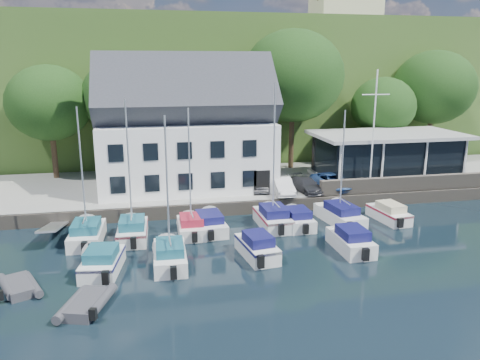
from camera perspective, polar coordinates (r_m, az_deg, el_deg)
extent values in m
plane|color=black|center=(26.86, 12.45, -10.85)|extent=(180.00, 180.00, 0.00)
cube|color=gray|center=(42.33, 2.96, -0.57)|extent=(60.00, 13.00, 1.00)
cube|color=#5C5449|center=(36.32, 5.52, -3.09)|extent=(60.00, 0.30, 1.00)
cube|color=#33521F|center=(84.84, -4.63, 11.84)|extent=(160.00, 75.00, 16.00)
cube|color=#586532|center=(94.09, -0.30, 17.06)|extent=(50.00, 30.00, 0.30)
cube|color=#5C5449|center=(41.41, 21.48, -0.30)|extent=(18.00, 0.50, 1.20)
imported|color=#A0A0A4|center=(38.44, 2.31, -0.37)|extent=(1.73, 3.62, 1.19)
imported|color=silver|center=(37.49, 5.18, -0.70)|extent=(1.72, 4.10, 1.32)
imported|color=#2E2F33|center=(38.41, 8.03, -0.55)|extent=(2.38, 4.20, 1.15)
imported|color=#305594|center=(39.60, 11.17, -0.09)|extent=(2.24, 4.17, 1.35)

